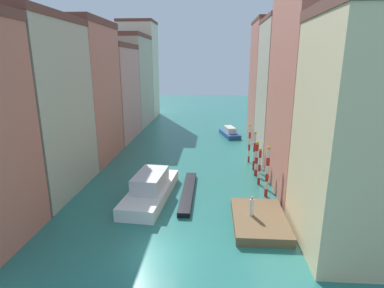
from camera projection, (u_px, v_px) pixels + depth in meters
name	position (u px, v px, depth m)	size (l,w,h in m)	color
ground_plane	(188.00, 151.00, 43.95)	(154.00, 154.00, 0.00)	#28756B
building_left_1	(32.00, 107.00, 28.63)	(7.86, 10.89, 16.61)	#BCB299
building_left_2	(79.00, 92.00, 38.70)	(7.86, 10.45, 17.40)	#C6705B
building_left_3	(109.00, 92.00, 49.65)	(7.86, 11.37, 15.23)	tan
building_left_4	(128.00, 81.00, 60.59)	(7.86, 12.02, 17.57)	#BCB299
building_left_5	(139.00, 70.00, 69.78)	(7.86, 7.72, 21.17)	beige
building_right_0	(369.00, 134.00, 19.56)	(7.86, 8.40, 15.89)	beige
building_right_1	(322.00, 76.00, 28.38)	(7.86, 11.70, 22.29)	#C6705B
building_right_2	(291.00, 90.00, 39.33)	(7.86, 9.31, 17.79)	#BCB299
building_right_3	(277.00, 82.00, 48.34)	(7.86, 9.37, 18.71)	#C6705B
waterfront_dock	(259.00, 220.00, 24.20)	(4.13, 6.47, 0.67)	brown
person_on_dock	(252.00, 206.00, 24.12)	(0.36, 0.36, 1.60)	white
mooring_pole_0	(267.00, 171.00, 28.58)	(0.34, 0.34, 4.97)	red
mooring_pole_1	(260.00, 166.00, 31.60)	(0.31, 0.31, 3.95)	red
mooring_pole_2	(257.00, 158.00, 34.04)	(0.39, 0.39, 3.98)	red
mooring_pole_3	(254.00, 150.00, 35.90)	(0.31, 0.31, 4.68)	red
mooring_pole_4	(249.00, 143.00, 38.56)	(0.28, 0.28, 4.96)	red
vaporetto_white	(151.00, 188.00, 28.71)	(4.16, 10.06, 2.49)	white
gondola_black	(188.00, 192.00, 29.65)	(1.11, 9.51, 0.45)	black
motorboat_0	(230.00, 133.00, 52.87)	(3.58, 6.33, 1.60)	#234C93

